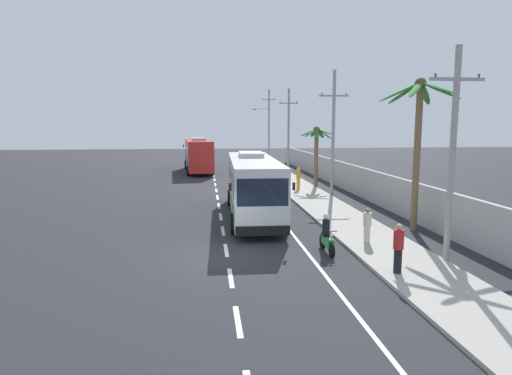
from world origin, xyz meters
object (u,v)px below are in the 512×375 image
(palm_second, at_px, (418,126))
(pedestrian_far_walk, at_px, (367,225))
(utility_pole_mid, at_px, (333,132))
(utility_pole_far, at_px, (289,129))
(pedestrian_near_kerb, at_px, (298,178))
(palm_nearest, at_px, (317,145))
(coach_bus_far_lane, at_px, (198,154))
(coach_bus_foreground, at_px, (253,184))
(utility_pole_distant, at_px, (268,123))
(pedestrian_midwalk, at_px, (398,247))
(utility_pole_nearest, at_px, (452,152))
(motorcycle_beside_bus, at_px, (327,237))

(palm_second, bearing_deg, pedestrian_far_walk, -143.95)
(utility_pole_mid, xyz_separation_m, utility_pole_far, (-0.28, 16.45, -0.03))
(pedestrian_near_kerb, bearing_deg, palm_nearest, -106.13)
(coach_bus_far_lane, xyz_separation_m, utility_pole_far, (9.96, -1.35, 2.76))
(coach_bus_foreground, relative_size, pedestrian_far_walk, 7.85)
(pedestrian_far_walk, relative_size, palm_nearest, 0.30)
(pedestrian_far_walk, bearing_deg, utility_pole_distant, 77.33)
(pedestrian_midwalk, bearing_deg, utility_pole_far, -163.75)
(palm_nearest, bearing_deg, coach_bus_foreground, -120.92)
(coach_bus_foreground, xyz_separation_m, utility_pole_nearest, (6.56, -9.60, 2.39))
(utility_pole_mid, bearing_deg, palm_second, -84.81)
(utility_pole_nearest, distance_m, utility_pole_distant, 49.35)
(palm_nearest, height_order, palm_second, palm_second)
(pedestrian_midwalk, bearing_deg, coach_bus_far_lane, -147.73)
(utility_pole_distant, bearing_deg, palm_second, -88.41)
(coach_bus_far_lane, bearing_deg, pedestrian_midwalk, -78.09)
(coach_bus_far_lane, relative_size, utility_pole_distant, 1.08)
(coach_bus_far_lane, distance_m, utility_pole_far, 10.43)
(coach_bus_foreground, bearing_deg, utility_pole_nearest, -55.65)
(motorcycle_beside_bus, height_order, palm_nearest, palm_nearest)
(pedestrian_midwalk, distance_m, palm_second, 8.62)
(motorcycle_beside_bus, bearing_deg, pedestrian_near_kerb, 82.10)
(coach_bus_far_lane, bearing_deg, pedestrian_far_walk, -75.91)
(utility_pole_distant, distance_m, palm_nearest, 28.94)
(pedestrian_near_kerb, relative_size, palm_nearest, 0.35)
(pedestrian_midwalk, height_order, palm_second, palm_second)
(utility_pole_distant, bearing_deg, coach_bus_far_lane, -123.61)
(utility_pole_nearest, distance_m, utility_pole_far, 32.90)
(motorcycle_beside_bus, xyz_separation_m, utility_pole_mid, (4.42, 14.57, 4.13))
(pedestrian_far_walk, bearing_deg, palm_second, 25.99)
(coach_bus_far_lane, relative_size, utility_pole_mid, 1.20)
(utility_pole_far, bearing_deg, palm_second, -87.32)
(motorcycle_beside_bus, xyz_separation_m, pedestrian_midwalk, (1.69, -3.21, 0.40))
(pedestrian_far_walk, bearing_deg, utility_pole_mid, 70.25)
(coach_bus_far_lane, xyz_separation_m, utility_pole_distant, (10.03, 15.09, 3.43))
(utility_pole_distant, xyz_separation_m, palm_nearest, (-0.02, -28.88, -1.79))
(coach_bus_foreground, xyz_separation_m, pedestrian_far_walk, (4.39, -6.83, -0.96))
(motorcycle_beside_bus, height_order, pedestrian_near_kerb, pedestrian_near_kerb)
(pedestrian_near_kerb, xyz_separation_m, utility_pole_mid, (2.06, -2.42, 3.71))
(pedestrian_midwalk, xyz_separation_m, palm_second, (3.75, 6.54, 4.18))
(coach_bus_foreground, height_order, pedestrian_midwalk, coach_bus_foreground)
(coach_bus_far_lane, relative_size, motorcycle_beside_bus, 5.66)
(coach_bus_foreground, bearing_deg, pedestrian_near_kerb, 63.30)
(utility_pole_nearest, bearing_deg, pedestrian_near_kerb, 95.75)
(palm_second, bearing_deg, coach_bus_far_lane, 111.20)
(pedestrian_midwalk, bearing_deg, coach_bus_foreground, -139.59)
(coach_bus_far_lane, relative_size, pedestrian_far_walk, 7.18)
(utility_pole_mid, distance_m, palm_nearest, 4.18)
(coach_bus_foreground, height_order, pedestrian_near_kerb, coach_bus_foreground)
(coach_bus_far_lane, relative_size, palm_nearest, 2.15)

